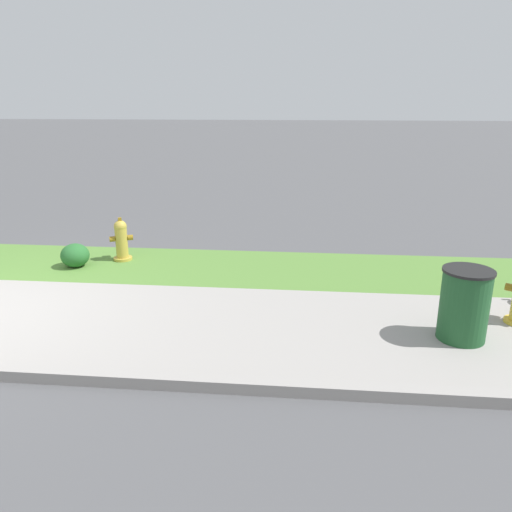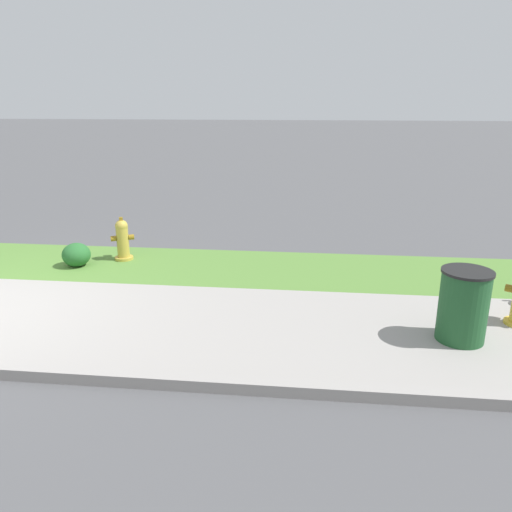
# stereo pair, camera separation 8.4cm
# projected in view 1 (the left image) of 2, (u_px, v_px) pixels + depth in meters

# --- Properties ---
(grass_verge) EXTENTS (18.00, 1.85, 0.01)m
(grass_verge) POSITION_uv_depth(u_px,v_px,m) (46.00, 262.00, 8.30)
(grass_verge) COLOR #568438
(grass_verge) RESTS_ON ground
(fire_hydrant_mid_block) EXTENTS (0.38, 0.36, 0.73)m
(fire_hydrant_mid_block) POSITION_uv_depth(u_px,v_px,m) (121.00, 240.00, 8.30)
(fire_hydrant_mid_block) COLOR gold
(fire_hydrant_mid_block) RESTS_ON ground
(trash_bin) EXTENTS (0.55, 0.55, 0.83)m
(trash_bin) POSITION_uv_depth(u_px,v_px,m) (464.00, 305.00, 5.51)
(trash_bin) COLOR #1E5128
(trash_bin) RESTS_ON ground
(shrub_bush_mid_verge) EXTENTS (0.45, 0.45, 0.38)m
(shrub_bush_mid_verge) POSITION_uv_depth(u_px,v_px,m) (75.00, 255.00, 8.01)
(shrub_bush_mid_verge) COLOR #28662D
(shrub_bush_mid_verge) RESTS_ON ground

